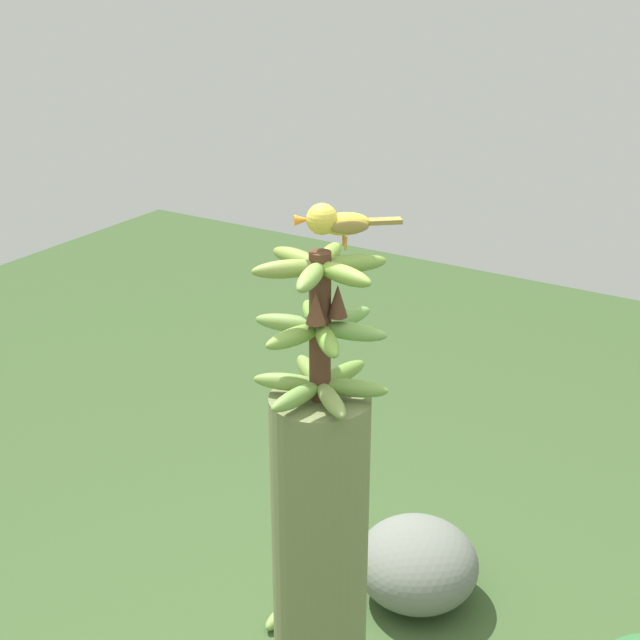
% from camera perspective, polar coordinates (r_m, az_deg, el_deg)
% --- Properties ---
extents(banana_bunch, '(0.26, 0.25, 0.29)m').
position_cam_1_polar(banana_bunch, '(1.60, 0.02, -0.40)').
color(banana_bunch, '#4C2D1E').
rests_on(banana_bunch, banana_tree).
extents(perched_bird, '(0.14, 0.16, 0.08)m').
position_cam_1_polar(perched_bird, '(1.56, 0.93, 6.33)').
color(perched_bird, '#C68933').
rests_on(perched_bird, banana_bunch).
extents(fallen_banana, '(0.13, 0.05, 0.05)m').
position_cam_1_polar(fallen_banana, '(2.97, -2.70, -18.49)').
color(fallen_banana, olive).
rests_on(fallen_banana, ground).
extents(garden_rock, '(0.40, 0.41, 0.27)m').
position_cam_1_polar(garden_rock, '(3.01, 6.23, -15.23)').
color(garden_rock, slate).
rests_on(garden_rock, ground).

